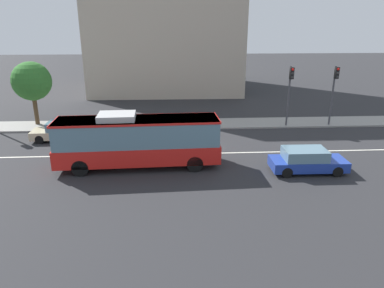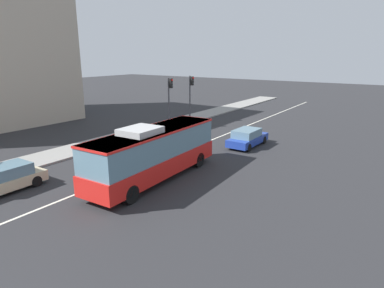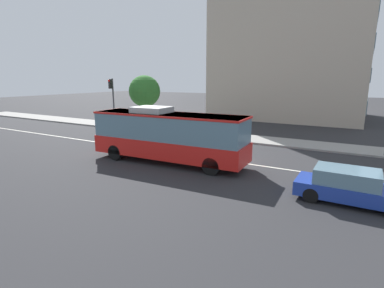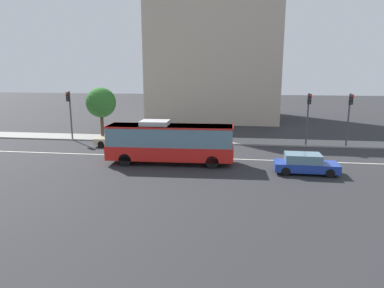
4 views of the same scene
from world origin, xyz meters
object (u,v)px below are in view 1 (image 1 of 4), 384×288
(transit_bus, at_px, (138,139))
(sedan_blue, at_px, (307,161))
(street_tree_kerbside_left, at_px, (32,81))
(traffic_light_near_corner, at_px, (290,86))
(traffic_light_far_corner, at_px, (334,86))
(sedan_beige, at_px, (63,131))

(transit_bus, distance_m, sedan_blue, 10.38)
(sedan_blue, height_order, street_tree_kerbside_left, street_tree_kerbside_left)
(traffic_light_near_corner, distance_m, traffic_light_far_corner, 3.79)
(traffic_light_near_corner, bearing_deg, sedan_beige, -83.69)
(sedan_blue, bearing_deg, sedan_beige, 157.34)
(traffic_light_far_corner, bearing_deg, street_tree_kerbside_left, -94.79)
(sedan_blue, distance_m, street_tree_kerbside_left, 23.12)
(sedan_blue, xyz_separation_m, traffic_light_near_corner, (1.80, 9.56, 2.84))
(transit_bus, xyz_separation_m, traffic_light_near_corner, (12.03, 8.15, 1.75))
(sedan_beige, bearing_deg, traffic_light_near_corner, -173.51)
(traffic_light_near_corner, relative_size, traffic_light_far_corner, 1.00)
(sedan_beige, relative_size, traffic_light_far_corner, 0.87)
(street_tree_kerbside_left, bearing_deg, traffic_light_near_corner, -4.76)
(transit_bus, bearing_deg, street_tree_kerbside_left, 131.89)
(traffic_light_near_corner, distance_m, street_tree_kerbside_left, 21.77)
(sedan_beige, xyz_separation_m, street_tree_kerbside_left, (-3.46, 4.23, 3.15))
(sedan_beige, relative_size, traffic_light_near_corner, 0.87)
(sedan_blue, distance_m, traffic_light_far_corner, 11.44)
(sedan_beige, bearing_deg, street_tree_kerbside_left, -51.86)
(sedan_blue, height_order, traffic_light_near_corner, traffic_light_near_corner)
(sedan_blue, bearing_deg, traffic_light_far_corner, 60.46)
(traffic_light_near_corner, height_order, street_tree_kerbside_left, street_tree_kerbside_left)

